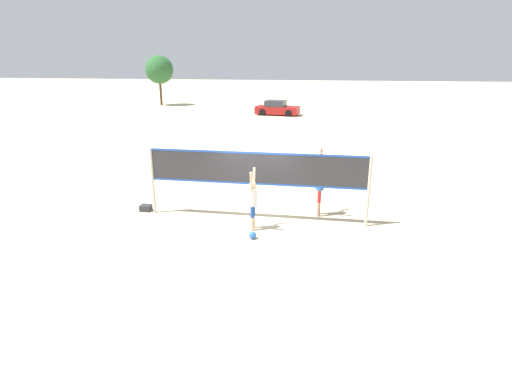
# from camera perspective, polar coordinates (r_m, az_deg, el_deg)

# --- Properties ---
(ground_plane) EXTENTS (200.00, 200.00, 0.00)m
(ground_plane) POSITION_cam_1_polar(r_m,az_deg,el_deg) (13.54, 0.00, -5.14)
(ground_plane) COLOR beige
(volleyball_net) EXTENTS (7.30, 0.10, 2.31)m
(volleyball_net) POSITION_cam_1_polar(r_m,az_deg,el_deg) (13.00, 0.00, 1.58)
(volleyball_net) COLOR beige
(volleyball_net) RESTS_ON ground_plane
(player_spiker) EXTENTS (0.28, 0.68, 1.96)m
(player_spiker) POSITION_cam_1_polar(r_m,az_deg,el_deg) (12.37, -0.47, -2.25)
(player_spiker) COLOR beige
(player_spiker) RESTS_ON ground_plane
(player_blocker) EXTENTS (0.28, 0.72, 2.28)m
(player_blocker) POSITION_cam_1_polar(r_m,az_deg,el_deg) (13.62, 9.12, 0.17)
(player_blocker) COLOR tan
(player_blocker) RESTS_ON ground_plane
(volleyball) EXTENTS (0.23, 0.23, 0.23)m
(volleyball) POSITION_cam_1_polar(r_m,az_deg,el_deg) (12.05, -0.48, -7.45)
(volleyball) COLOR blue
(volleyball) RESTS_ON ground_plane
(gear_bag) EXTENTS (0.37, 0.30, 0.22)m
(gear_bag) POSITION_cam_1_polar(r_m,az_deg,el_deg) (14.73, -15.47, -3.45)
(gear_bag) COLOR #2D2D33
(gear_bag) RESTS_ON ground_plane
(parked_car_near) EXTENTS (4.37, 2.37, 1.41)m
(parked_car_near) POSITION_cam_1_polar(r_m,az_deg,el_deg) (39.81, 3.03, 10.58)
(parked_car_near) COLOR maroon
(parked_car_near) RESTS_ON ground_plane
(tree_left_cluster) EXTENTS (3.25, 3.25, 5.75)m
(tree_left_cluster) POSITION_cam_1_polar(r_m,az_deg,el_deg) (49.82, -13.66, 15.45)
(tree_left_cluster) COLOR #4C3823
(tree_left_cluster) RESTS_ON ground_plane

